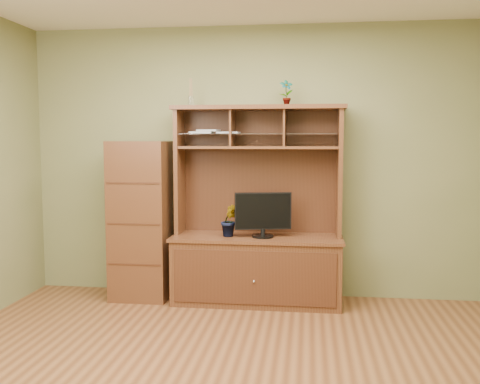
# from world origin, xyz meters

# --- Properties ---
(room) EXTENTS (4.54, 4.04, 2.74)m
(room) POSITION_xyz_m (0.00, 0.00, 1.35)
(room) COLOR #573019
(room) RESTS_ON ground
(media_hutch) EXTENTS (1.66, 0.61, 1.90)m
(media_hutch) POSITION_xyz_m (0.09, 1.73, 0.52)
(media_hutch) COLOR #3F1F12
(media_hutch) RESTS_ON room
(monitor) EXTENTS (0.53, 0.21, 0.43)m
(monitor) POSITION_xyz_m (0.15, 1.65, 0.88)
(monitor) COLOR black
(monitor) RESTS_ON media_hutch
(orchid_plant) EXTENTS (0.19, 0.17, 0.32)m
(orchid_plant) POSITION_xyz_m (-0.17, 1.65, 0.81)
(orchid_plant) COLOR #34581E
(orchid_plant) RESTS_ON media_hutch
(top_plant) EXTENTS (0.15, 0.12, 0.25)m
(top_plant) POSITION_xyz_m (0.35, 1.80, 2.02)
(top_plant) COLOR #3F6F27
(top_plant) RESTS_ON media_hutch
(reed_diffuser) EXTENTS (0.05, 0.05, 0.27)m
(reed_diffuser) POSITION_xyz_m (-0.57, 1.80, 2.01)
(reed_diffuser) COLOR silver
(reed_diffuser) RESTS_ON media_hutch
(magazines) EXTENTS (0.49, 0.19, 0.04)m
(magazines) POSITION_xyz_m (-0.36, 1.81, 1.65)
(magazines) COLOR #A8A8AC
(magazines) RESTS_ON media_hutch
(side_cabinet) EXTENTS (0.56, 0.51, 1.56)m
(side_cabinet) POSITION_xyz_m (-1.07, 1.73, 0.78)
(side_cabinet) COLOR #3F1F12
(side_cabinet) RESTS_ON room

